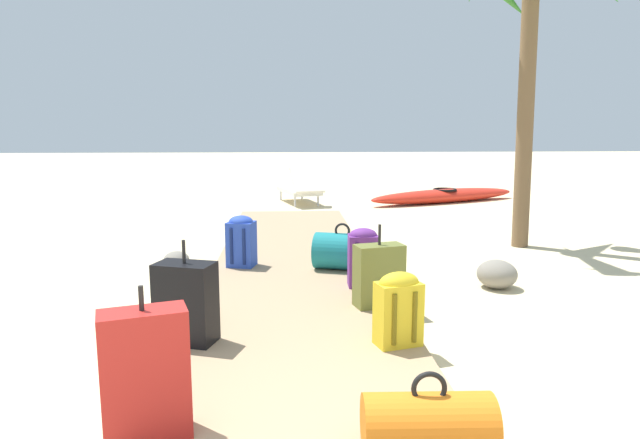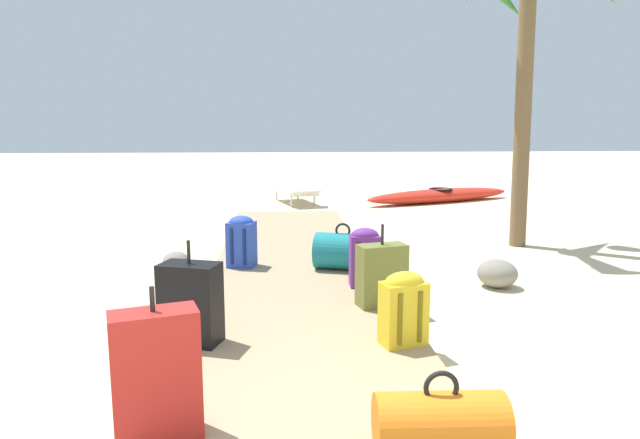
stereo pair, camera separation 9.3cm
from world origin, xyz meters
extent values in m
plane|color=beige|center=(0.00, 3.33, 0.00)|extent=(60.00, 60.00, 0.00)
cube|color=tan|center=(0.00, 4.17, 0.04)|extent=(1.73, 8.34, 0.08)
cylinder|color=orange|center=(0.56, 0.84, 0.22)|extent=(0.61, 0.31, 0.29)
torus|color=black|center=(0.56, 0.84, 0.40)|extent=(0.16, 0.03, 0.16)
cube|color=black|center=(-0.78, 2.27, 0.36)|extent=(0.45, 0.35, 0.56)
cylinder|color=black|center=(-0.78, 2.27, 0.73)|extent=(0.02, 0.02, 0.16)
cube|color=red|center=(-0.76, 1.05, 0.40)|extent=(0.44, 0.31, 0.64)
cylinder|color=black|center=(-0.76, 1.05, 0.78)|extent=(0.02, 0.02, 0.12)
cube|color=#6B2D84|center=(0.63, 3.56, 0.32)|extent=(0.28, 0.21, 0.49)
ellipsoid|color=#6B2D84|center=(0.63, 3.56, 0.57)|extent=(0.26, 0.20, 0.14)
cylinder|color=#351642|center=(0.56, 3.46, 0.32)|extent=(0.04, 0.04, 0.39)
cylinder|color=#351642|center=(0.70, 3.46, 0.32)|extent=(0.04, 0.04, 0.39)
cube|color=#2847B7|center=(-0.57, 4.40, 0.32)|extent=(0.33, 0.30, 0.48)
ellipsoid|color=#2847B7|center=(-0.57, 4.40, 0.56)|extent=(0.31, 0.29, 0.14)
cylinder|color=navy|center=(-0.66, 4.31, 0.32)|extent=(0.04, 0.04, 0.39)
cylinder|color=navy|center=(-0.53, 4.27, 0.32)|extent=(0.04, 0.04, 0.39)
cube|color=gold|center=(0.68, 2.13, 0.30)|extent=(0.34, 0.26, 0.44)
ellipsoid|color=gold|center=(0.68, 2.13, 0.52)|extent=(0.32, 0.24, 0.15)
cylinder|color=#6D5E11|center=(0.63, 2.02, 0.30)|extent=(0.04, 0.04, 0.35)
cylinder|color=#6D5E11|center=(0.77, 2.06, 0.30)|extent=(0.04, 0.04, 0.35)
cylinder|color=#197A7F|center=(0.50, 4.20, 0.27)|extent=(0.67, 0.54, 0.38)
torus|color=black|center=(0.50, 4.20, 0.49)|extent=(0.16, 0.07, 0.16)
cube|color=olive|center=(0.68, 2.98, 0.34)|extent=(0.44, 0.29, 0.52)
cylinder|color=black|center=(0.68, 2.98, 0.69)|extent=(0.02, 0.02, 0.17)
cylinder|color=brown|center=(3.01, 5.63, 1.83)|extent=(0.21, 0.34, 3.66)
cube|color=white|center=(0.18, 9.99, 0.26)|extent=(0.94, 1.51, 0.08)
cube|color=white|center=(0.33, 9.42, 0.54)|extent=(0.71, 0.64, 0.49)
cylinder|color=silver|center=(-0.20, 10.47, 0.11)|extent=(0.04, 0.04, 0.22)
cylinder|color=silver|center=(0.26, 10.59, 0.11)|extent=(0.04, 0.04, 0.22)
cylinder|color=silver|center=(0.09, 9.39, 0.11)|extent=(0.04, 0.04, 0.22)
cylinder|color=silver|center=(0.56, 9.51, 0.11)|extent=(0.04, 0.04, 0.22)
ellipsoid|color=red|center=(3.23, 9.89, 0.14)|extent=(3.54, 1.89, 0.28)
torus|color=black|center=(3.23, 9.89, 0.27)|extent=(0.64, 0.64, 0.05)
ellipsoid|color=gray|center=(-1.32, 4.67, 0.09)|extent=(0.32, 0.35, 0.19)
ellipsoid|color=gray|center=(1.98, 3.69, 0.14)|extent=(0.54, 0.54, 0.28)
camera|label=1|loc=(-0.08, -1.48, 1.56)|focal=31.20mm
camera|label=2|loc=(-0.17, -1.47, 1.56)|focal=31.20mm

